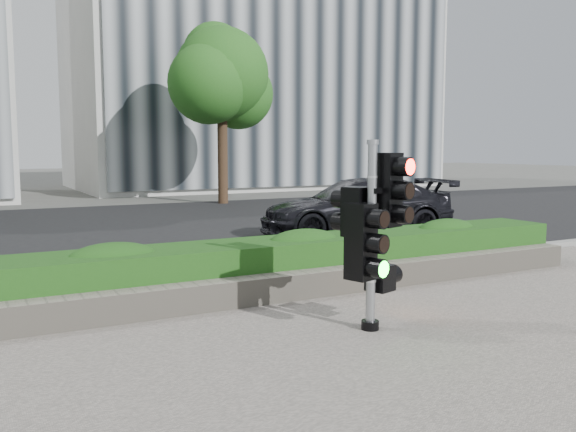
{
  "coord_description": "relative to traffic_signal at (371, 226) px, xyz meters",
  "views": [
    {
      "loc": [
        -2.78,
        -4.98,
        1.99
      ],
      "look_at": [
        0.2,
        0.6,
        1.29
      ],
      "focal_mm": 38.0,
      "sensor_mm": 36.0,
      "label": 1
    }
  ],
  "objects": [
    {
      "name": "road",
      "position": [
        -1.07,
        9.67,
        -1.15
      ],
      "size": [
        60.0,
        13.0,
        0.02
      ],
      "primitive_type": "cube",
      "color": "black",
      "rests_on": "ground"
    },
    {
      "name": "ground",
      "position": [
        -1.07,
        -0.33,
        -1.16
      ],
      "size": [
        120.0,
        120.0,
        0.0
      ],
      "primitive_type": "plane",
      "color": "#51514C",
      "rests_on": "ground"
    },
    {
      "name": "curb",
      "position": [
        -1.07,
        2.82,
        -1.1
      ],
      "size": [
        60.0,
        0.25,
        0.12
      ],
      "primitive_type": "cube",
      "color": "gray",
      "rests_on": "ground"
    },
    {
      "name": "building_right",
      "position": [
        9.93,
        24.67,
        4.84
      ],
      "size": [
        18.0,
        10.0,
        12.0
      ],
      "primitive_type": "cube",
      "color": "#B7B7B2",
      "rests_on": "ground"
    },
    {
      "name": "stone_wall",
      "position": [
        -1.07,
        1.57,
        -0.96
      ],
      "size": [
        12.0,
        0.32,
        0.34
      ],
      "primitive_type": "cube",
      "color": "gray",
      "rests_on": "sidewalk"
    },
    {
      "name": "traffic_signal",
      "position": [
        0.0,
        0.0,
        0.0
      ],
      "size": [
        0.75,
        0.64,
        2.05
      ],
      "rotation": [
        0.0,
        0.0,
        0.31
      ],
      "color": "black",
      "rests_on": "sidewalk"
    },
    {
      "name": "tree_right",
      "position": [
        4.42,
        15.22,
        3.32
      ],
      "size": [
        4.1,
        3.58,
        6.53
      ],
      "color": "black",
      "rests_on": "ground"
    },
    {
      "name": "car_dark",
      "position": [
        4.06,
        6.16,
        -0.5
      ],
      "size": [
        4.7,
        2.52,
        1.3
      ],
      "primitive_type": "imported",
      "rotation": [
        0.0,
        0.0,
        -1.73
      ],
      "color": "black",
      "rests_on": "road"
    },
    {
      "name": "hedge",
      "position": [
        -1.07,
        2.22,
        -0.79
      ],
      "size": [
        12.0,
        1.0,
        0.68
      ],
      "primitive_type": "cube",
      "color": "#377925",
      "rests_on": "sidewalk"
    }
  ]
}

